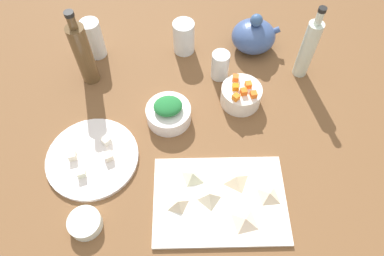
% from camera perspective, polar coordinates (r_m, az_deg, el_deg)
% --- Properties ---
extents(tabletop, '(1.90, 1.90, 0.03)m').
position_cam_1_polar(tabletop, '(1.06, 0.00, -1.90)').
color(tabletop, brown).
rests_on(tabletop, ground).
extents(cutting_board, '(0.37, 0.27, 0.01)m').
position_cam_1_polar(cutting_board, '(0.96, 4.44, -11.37)').
color(cutting_board, white).
rests_on(cutting_board, tabletop).
extents(plate_tofu, '(0.26, 0.26, 0.01)m').
position_cam_1_polar(plate_tofu, '(1.04, -15.59, -4.60)').
color(plate_tofu, white).
rests_on(plate_tofu, tabletop).
extents(bowl_greens, '(0.13, 0.13, 0.05)m').
position_cam_1_polar(bowl_greens, '(1.06, -3.74, 2.24)').
color(bowl_greens, white).
rests_on(bowl_greens, tabletop).
extents(bowl_carrots, '(0.12, 0.12, 0.06)m').
position_cam_1_polar(bowl_carrots, '(1.10, 7.81, 5.20)').
color(bowl_carrots, white).
rests_on(bowl_carrots, tabletop).
extents(bowl_small_side, '(0.08, 0.08, 0.03)m').
position_cam_1_polar(bowl_small_side, '(0.96, -16.69, -14.34)').
color(bowl_small_side, white).
rests_on(bowl_small_side, tabletop).
extents(teapot, '(0.16, 0.14, 0.14)m').
position_cam_1_polar(teapot, '(1.25, 9.81, 14.31)').
color(teapot, '#3D568D').
rests_on(teapot, tabletop).
extents(bottle_0, '(0.05, 0.05, 0.26)m').
position_cam_1_polar(bottle_0, '(1.17, 18.01, 11.99)').
color(bottle_0, silver).
rests_on(bottle_0, tabletop).
extents(bottle_1, '(0.05, 0.05, 0.27)m').
position_cam_1_polar(bottle_1, '(1.14, -16.98, 11.30)').
color(bottle_1, brown).
rests_on(bottle_1, tabletop).
extents(drinking_glass_0, '(0.06, 0.06, 0.10)m').
position_cam_1_polar(drinking_glass_0, '(1.15, 4.51, 9.93)').
color(drinking_glass_0, white).
rests_on(drinking_glass_0, tabletop).
extents(drinking_glass_1, '(0.07, 0.07, 0.11)m').
position_cam_1_polar(drinking_glass_1, '(1.23, -1.32, 14.29)').
color(drinking_glass_1, white).
rests_on(drinking_glass_1, tabletop).
extents(drinking_glass_2, '(0.06, 0.06, 0.14)m').
position_cam_1_polar(drinking_glass_2, '(1.25, -15.44, 13.55)').
color(drinking_glass_2, white).
rests_on(drinking_glass_2, tabletop).
extents(carrot_cube_0, '(0.03, 0.03, 0.02)m').
position_cam_1_polar(carrot_cube_0, '(1.05, 7.03, 4.92)').
color(carrot_cube_0, orange).
rests_on(carrot_cube_0, bowl_carrots).
extents(carrot_cube_1, '(0.02, 0.02, 0.02)m').
position_cam_1_polar(carrot_cube_1, '(1.06, 9.78, 5.28)').
color(carrot_cube_1, orange).
rests_on(carrot_cube_1, bowl_carrots).
extents(carrot_cube_2, '(0.02, 0.02, 0.02)m').
position_cam_1_polar(carrot_cube_2, '(1.08, 8.97, 6.82)').
color(carrot_cube_2, orange).
rests_on(carrot_cube_2, bowl_carrots).
extents(carrot_cube_3, '(0.02, 0.02, 0.02)m').
position_cam_1_polar(carrot_cube_3, '(1.09, 6.96, 7.93)').
color(carrot_cube_3, orange).
rests_on(carrot_cube_3, bowl_carrots).
extents(carrot_cube_4, '(0.02, 0.02, 0.02)m').
position_cam_1_polar(carrot_cube_4, '(1.07, 6.95, 6.50)').
color(carrot_cube_4, orange).
rests_on(carrot_cube_4, bowl_carrots).
extents(carrot_cube_5, '(0.02, 0.02, 0.02)m').
position_cam_1_polar(carrot_cube_5, '(1.06, 8.25, 5.76)').
color(carrot_cube_5, orange).
rests_on(carrot_cube_5, bowl_carrots).
extents(chopped_greens_mound, '(0.09, 0.08, 0.03)m').
position_cam_1_polar(chopped_greens_mound, '(1.03, -3.87, 3.51)').
color(chopped_greens_mound, '#227436').
rests_on(chopped_greens_mound, bowl_greens).
extents(tofu_cube_0, '(0.03, 0.03, 0.02)m').
position_cam_1_polar(tofu_cube_0, '(1.04, -13.52, -2.15)').
color(tofu_cube_0, white).
rests_on(tofu_cube_0, plate_tofu).
extents(tofu_cube_1, '(0.03, 0.03, 0.02)m').
position_cam_1_polar(tofu_cube_1, '(1.01, -17.25, -6.84)').
color(tofu_cube_1, white).
rests_on(tofu_cube_1, plate_tofu).
extents(tofu_cube_2, '(0.03, 0.03, 0.02)m').
position_cam_1_polar(tofu_cube_2, '(1.01, -13.16, -4.43)').
color(tofu_cube_2, white).
rests_on(tofu_cube_2, plate_tofu).
extents(tofu_cube_3, '(0.03, 0.03, 0.02)m').
position_cam_1_polar(tofu_cube_3, '(1.04, -18.55, -4.21)').
color(tofu_cube_3, '#F3E6CF').
rests_on(tofu_cube_3, plate_tofu).
extents(dumpling_0, '(0.05, 0.05, 0.03)m').
position_cam_1_polar(dumpling_0, '(0.94, 2.80, -10.80)').
color(dumpling_0, beige).
rests_on(dumpling_0, cutting_board).
extents(dumpling_1, '(0.08, 0.08, 0.02)m').
position_cam_1_polar(dumpling_1, '(0.93, 8.47, -14.35)').
color(dumpling_1, beige).
rests_on(dumpling_1, cutting_board).
extents(dumpling_2, '(0.07, 0.07, 0.02)m').
position_cam_1_polar(dumpling_2, '(0.97, 7.04, -7.97)').
color(dumpling_2, beige).
rests_on(dumpling_2, cutting_board).
extents(dumpling_3, '(0.07, 0.07, 0.03)m').
position_cam_1_polar(dumpling_3, '(0.96, 0.11, -7.57)').
color(dumpling_3, beige).
rests_on(dumpling_3, cutting_board).
extents(dumpling_4, '(0.05, 0.05, 0.03)m').
position_cam_1_polar(dumpling_4, '(0.93, -2.21, -11.94)').
color(dumpling_4, beige).
rests_on(dumpling_4, cutting_board).
extents(dumpling_5, '(0.07, 0.07, 0.02)m').
position_cam_1_polar(dumpling_5, '(0.96, 12.21, -10.37)').
color(dumpling_5, beige).
rests_on(dumpling_5, cutting_board).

